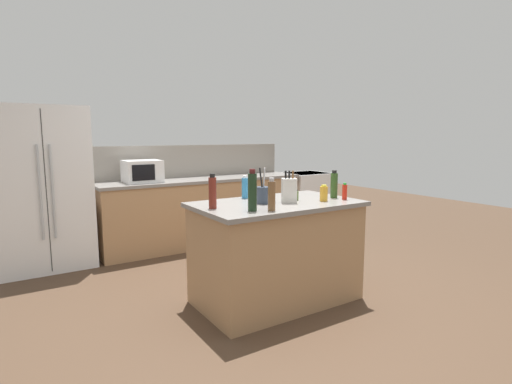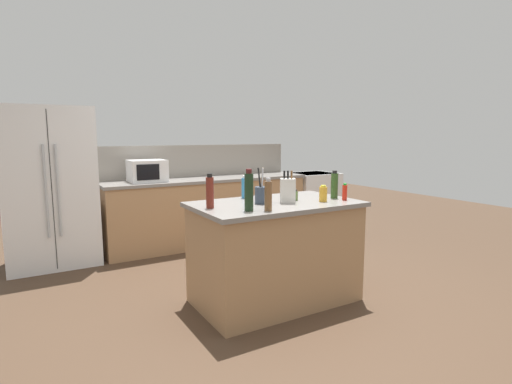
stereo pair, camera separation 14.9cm
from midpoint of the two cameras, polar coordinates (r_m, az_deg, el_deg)
The scene contains 17 objects.
ground_plane at distance 3.91m, azimuth 3.83°, elevation -15.18°, with size 14.00×14.00×0.00m, color #473323.
back_counter_run at distance 5.76m, azimuth -6.05°, elevation -2.64°, with size 2.93×0.66×0.94m.
wall_backsplash at distance 5.96m, azimuth -7.41°, elevation 4.47°, with size 2.89×0.03×0.46m, color gray.
kitchen_island at distance 3.75m, azimuth 3.90°, elevation -8.53°, with size 1.50×0.89×0.94m.
refrigerator at distance 5.25m, azimuth -26.67°, elevation 0.60°, with size 0.99×0.75×1.87m.
range_oven at distance 6.75m, azimuth 8.69°, elevation -1.14°, with size 0.76×0.65×0.92m.
microwave at distance 5.38m, azimuth -14.52°, elevation 2.94°, with size 0.46×0.39×0.28m.
knife_block at distance 3.59m, azimuth 5.74°, elevation 0.23°, with size 0.16×0.15×0.29m.
utensil_crock at distance 3.55m, azimuth 1.95°, elevation -0.35°, with size 0.12×0.12×0.32m.
olive_oil_bottle at distance 3.92m, azimuth 12.21°, elevation 0.94°, with size 0.07×0.07×0.27m.
pepper_grinder at distance 3.20m, azimuth 3.09°, elevation -0.49°, with size 0.06×0.06×0.27m.
spice_jar_oregano at distance 3.74m, azimuth 6.76°, elevation -0.50°, with size 0.05×0.05×0.10m.
hot_sauce_bottle at distance 3.84m, azimuth 13.64°, elevation -0.04°, with size 0.04×0.04×0.16m.
honey_jar at distance 3.72m, azimuth 10.70°, elevation -0.27°, with size 0.07×0.07×0.15m.
wine_bottle at distance 3.19m, azimuth 0.31°, elevation 0.10°, with size 0.07×0.07×0.34m.
vinegar_bottle at distance 3.33m, azimuth -5.33°, elevation -0.00°, with size 0.07×0.07×0.29m.
dish_soap_bottle at distance 3.85m, azimuth -0.51°, elevation 0.64°, with size 0.06×0.06×0.22m.
Camera 2 is at (-1.97, -2.99, 1.55)m, focal length 28.00 mm.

